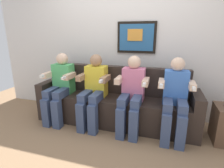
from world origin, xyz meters
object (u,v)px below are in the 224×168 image
at_px(couch, 115,104).
at_px(person_rightmost, 175,96).
at_px(person_leftmost, 60,85).
at_px(person_right_center, 132,92).
at_px(person_left_center, 94,88).

xyz_separation_m(couch, person_rightmost, (0.89, -0.17, 0.29)).
xyz_separation_m(person_leftmost, person_right_center, (1.19, 0.00, -0.00)).
height_order(couch, person_left_center, person_left_center).
bearing_deg(person_leftmost, person_left_center, 0.05).
bearing_deg(person_rightmost, person_right_center, 179.95).
bearing_deg(person_left_center, person_right_center, 0.00).
height_order(person_leftmost, person_rightmost, same).
bearing_deg(person_leftmost, person_right_center, 0.02).
xyz_separation_m(person_left_center, person_right_center, (0.59, 0.00, 0.00)).
distance_m(person_leftmost, person_left_center, 0.59).
height_order(couch, person_rightmost, person_rightmost).
distance_m(couch, person_right_center, 0.45).
relative_size(couch, person_leftmost, 2.27).
bearing_deg(person_leftmost, couch, 10.77).
bearing_deg(person_leftmost, person_rightmost, 0.00).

